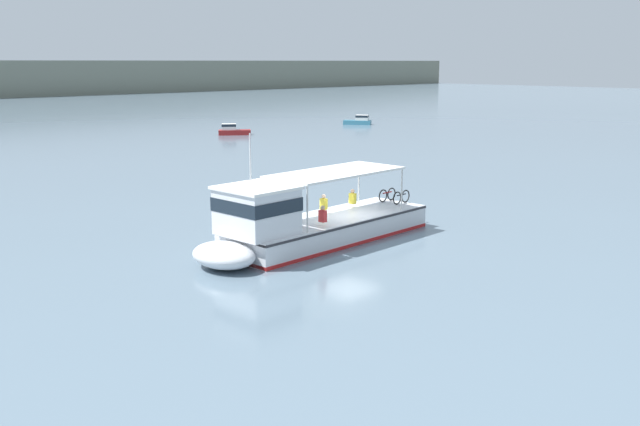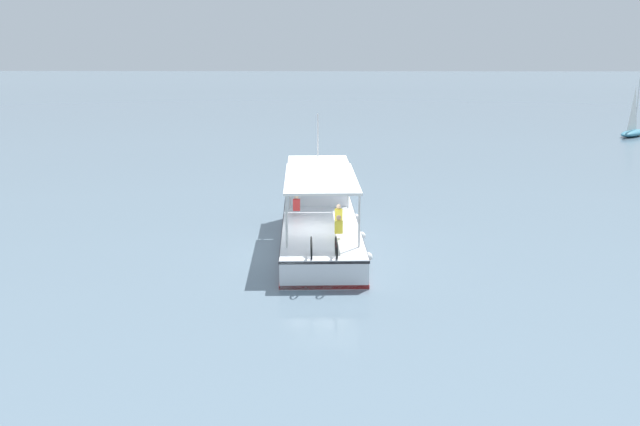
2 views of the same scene
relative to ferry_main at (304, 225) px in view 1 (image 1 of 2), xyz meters
The scene contains 4 objects.
ground_plane 2.82m from the ferry_main, ahead, with size 400.00×400.00×0.00m, color slate.
ferry_main is the anchor object (origin of this frame).
motorboat_off_stern 62.94m from the ferry_main, 40.52° to the left, with size 3.10×3.71×1.26m.
motorboat_horizon_east 50.20m from the ferry_main, 56.42° to the left, with size 3.66×3.19×1.26m.
Camera 1 is at (-23.42, -22.18, 8.14)m, focal length 39.66 mm.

